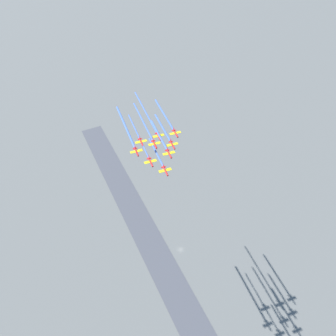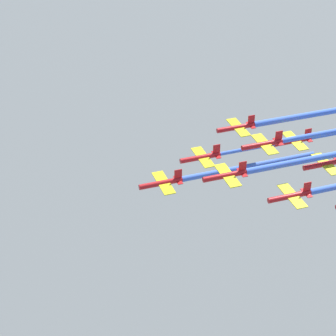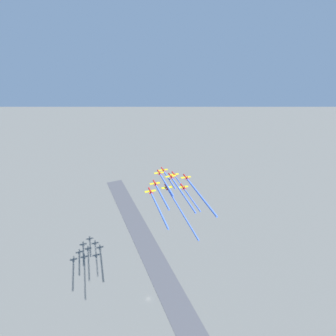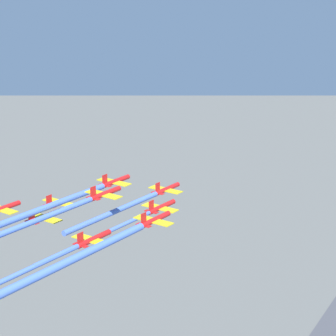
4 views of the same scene
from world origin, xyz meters
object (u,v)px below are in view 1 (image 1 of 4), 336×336
jet_5 (136,151)px  jet_6 (175,133)px  jet_0 (165,170)px  jet_4 (154,144)px  jet_3 (172,145)px  jet_1 (169,153)px  jet_8 (141,142)px  jet_2 (151,162)px  jet_7 (158,136)px

jet_5 → jet_6: (-21.47, -24.37, -1.12)m
jet_0 → jet_4: 21.41m
jet_0 → jet_3: 24.26m
jet_1 → jet_5: size_ratio=1.00×
jet_5 → jet_6: 32.50m
jet_1 → jet_8: jet_1 is taller
jet_1 → jet_5: 21.26m
jet_0 → jet_4: (10.40, -18.14, 4.60)m
jet_2 → jet_4: size_ratio=1.00×
jet_0 → jet_2: jet_2 is taller
jet_0 → jet_1: (-0.13, -12.13, 3.36)m
jet_7 → jet_6: bearing=180.0°
jet_2 → jet_6: size_ratio=1.00×
jet_6 → jet_7: size_ratio=1.00×
jet_0 → jet_2: size_ratio=1.00×
jet_8 → jet_1: bearing=120.5°
jet_3 → jet_6: 12.13m
jet_5 → jet_7: (-10.80, -18.25, -0.25)m
jet_2 → jet_5: size_ratio=1.00×
jet_3 → jet_4: (10.67, 6.12, 4.17)m
jet_2 → jet_8: 20.91m
jet_4 → jet_8: bearing=-59.5°
jet_4 → jet_8: (10.54, -6.01, -4.67)m
jet_0 → jet_1: 12.59m
jet_4 → jet_3: bearing=-180.0°
jet_6 → jet_2: bearing=40.4°
jet_0 → jet_7: jet_7 is taller
jet_1 → jet_6: jet_1 is taller
jet_3 → jet_8: bearing=-29.5°
jet_4 → jet_0: bearing=90.0°
jet_3 → jet_2: bearing=29.5°
jet_0 → jet_5: jet_5 is taller
jet_3 → jet_5: jet_5 is taller
jet_1 → jet_3: 12.48m
jet_2 → jet_7: size_ratio=1.00×
jet_1 → jet_4: size_ratio=1.00×
jet_2 → jet_4: 12.96m
jet_2 → jet_8: bearing=-90.0°
jet_0 → jet_8: bearing=-78.9°
jet_4 → jet_5: bearing=-0.0°
jet_1 → jet_4: (10.54, -6.01, 1.24)m
jet_2 → jet_8: jet_2 is taller
jet_4 → jet_1: bearing=120.5°
jet_4 → jet_8: 13.00m
jet_3 → jet_5: size_ratio=1.00×
jet_3 → jet_8: jet_3 is taller
jet_4 → jet_8: jet_4 is taller
jet_0 → jet_6: jet_6 is taller
jet_0 → jet_8: jet_0 is taller
jet_8 → jet_2: bearing=90.0°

